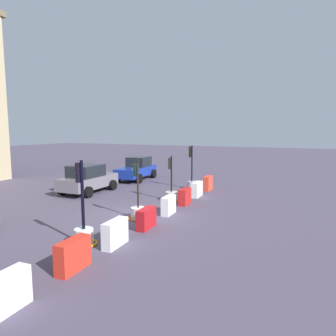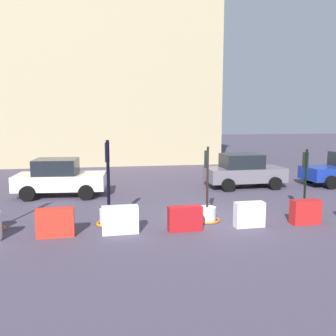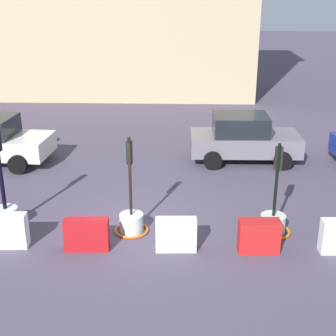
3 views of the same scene
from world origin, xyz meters
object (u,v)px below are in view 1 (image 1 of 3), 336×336
at_px(traffic_light_3, 171,194).
at_px(construction_barrier_4, 169,205).
at_px(construction_barrier_3, 146,218).
at_px(construction_barrier_5, 185,197).
at_px(construction_barrier_0, 7,292).
at_px(construction_barrier_2, 115,233).
at_px(construction_barrier_1, 73,255).
at_px(construction_barrier_7, 208,183).
at_px(car_grey_saloon, 88,179).
at_px(traffic_light_2, 138,210).
at_px(traffic_light_1, 84,232).
at_px(construction_barrier_6, 197,189).
at_px(car_blue_estate, 137,169).
at_px(traffic_light_4, 192,180).

distance_m(traffic_light_3, construction_barrier_4, 2.78).
relative_size(construction_barrier_3, construction_barrier_5, 1.09).
relative_size(construction_barrier_0, construction_barrier_5, 0.99).
height_order(construction_barrier_2, construction_barrier_5, construction_barrier_2).
height_order(construction_barrier_1, construction_barrier_4, construction_barrier_1).
xyz_separation_m(construction_barrier_7, car_grey_saloon, (-3.93, 6.65, 0.41)).
bearing_deg(car_grey_saloon, traffic_light_2, -122.09).
relative_size(traffic_light_1, construction_barrier_6, 2.50).
xyz_separation_m(traffic_light_3, construction_barrier_7, (3.74, -0.96, 0.10)).
bearing_deg(traffic_light_1, construction_barrier_5, -9.01).
xyz_separation_m(traffic_light_2, construction_barrier_5, (3.28, -0.93, 0.05)).
relative_size(traffic_light_1, traffic_light_2, 1.10).
xyz_separation_m(traffic_light_2, car_blue_estate, (9.29, 5.53, 0.48)).
bearing_deg(car_blue_estate, construction_barrier_4, -141.30).
relative_size(construction_barrier_1, construction_barrier_5, 1.12).
height_order(traffic_light_4, construction_barrier_6, traffic_light_4).
height_order(construction_barrier_4, construction_barrier_5, construction_barrier_4).
bearing_deg(car_blue_estate, construction_barrier_1, -155.99).
xyz_separation_m(car_grey_saloon, car_blue_estate, (5.67, -0.24, -0.01)).
distance_m(construction_barrier_7, car_grey_saloon, 7.74).
bearing_deg(traffic_light_4, construction_barrier_1, -174.88).
xyz_separation_m(construction_barrier_0, construction_barrier_6, (12.61, 0.06, -0.01)).
bearing_deg(traffic_light_3, construction_barrier_0, -174.65).
relative_size(traffic_light_1, construction_barrier_2, 2.51).
bearing_deg(car_grey_saloon, traffic_light_4, -54.79).
xyz_separation_m(traffic_light_2, construction_barrier_7, (7.55, -0.88, 0.08)).
height_order(traffic_light_4, construction_barrier_1, traffic_light_4).
distance_m(traffic_light_1, car_grey_saloon, 9.06).
height_order(construction_barrier_6, car_blue_estate, car_blue_estate).
distance_m(construction_barrier_2, construction_barrier_3, 2.10).
xyz_separation_m(traffic_light_1, construction_barrier_7, (11.01, -1.02, -0.00)).
bearing_deg(construction_barrier_1, car_grey_saloon, 37.32).
bearing_deg(construction_barrier_2, construction_barrier_5, -0.07).
bearing_deg(construction_barrier_0, construction_barrier_5, 0.12).
bearing_deg(construction_barrier_4, construction_barrier_7, 0.51).
distance_m(traffic_light_4, construction_barrier_4, 6.41).
height_order(construction_barrier_6, car_grey_saloon, car_grey_saloon).
bearing_deg(construction_barrier_7, construction_barrier_0, -179.71).
distance_m(construction_barrier_4, car_blue_estate, 10.35).
bearing_deg(construction_barrier_3, traffic_light_1, 155.54).
relative_size(construction_barrier_3, construction_barrier_4, 1.09).
bearing_deg(construction_barrier_3, construction_barrier_1, 178.82).
relative_size(construction_barrier_2, construction_barrier_7, 1.05).
xyz_separation_m(construction_barrier_6, construction_barrier_7, (2.16, 0.01, 0.02)).
relative_size(construction_barrier_1, construction_barrier_4, 1.12).
height_order(construction_barrier_1, car_grey_saloon, car_grey_saloon).
distance_m(traffic_light_1, construction_barrier_3, 2.69).
bearing_deg(construction_barrier_6, construction_barrier_3, -179.24).
distance_m(construction_barrier_1, construction_barrier_2, 2.00).
bearing_deg(traffic_light_4, construction_barrier_6, -152.06).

